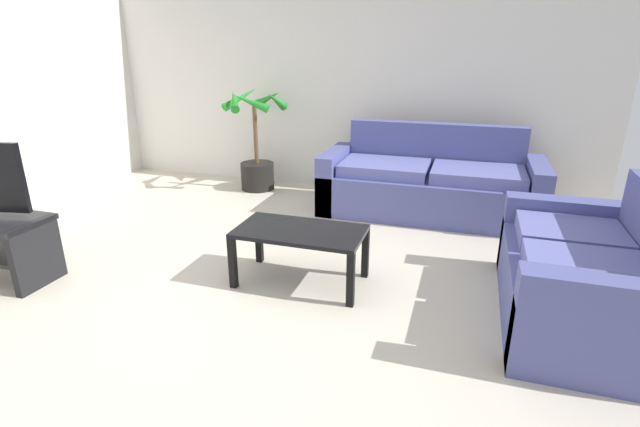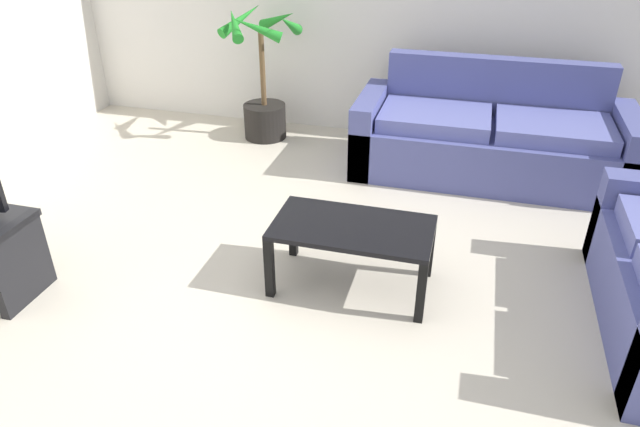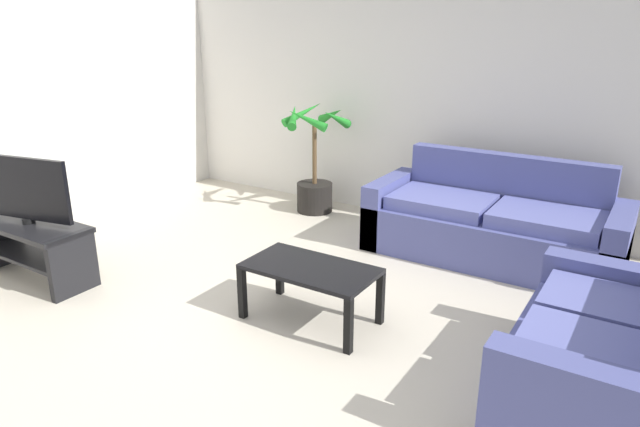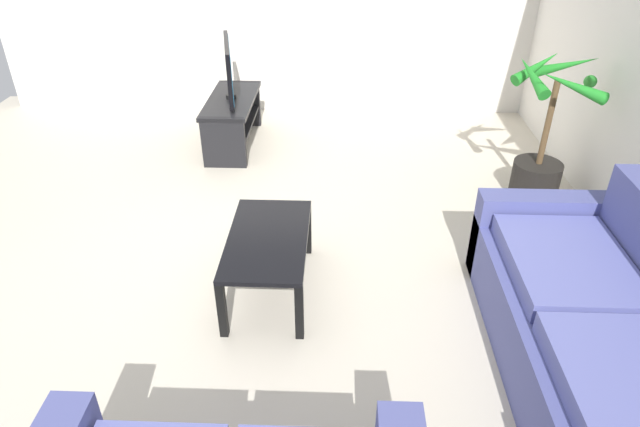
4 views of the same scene
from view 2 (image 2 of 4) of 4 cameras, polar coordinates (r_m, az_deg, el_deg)
ground_plane at (r=3.34m, az=-4.98°, el=-10.24°), size 6.60×6.60×0.00m
couch_main at (r=5.02m, az=16.53°, el=7.03°), size 2.21×0.90×0.90m
coffee_table at (r=3.37m, az=3.25°, el=-2.08°), size 0.93×0.51×0.42m
potted_palm at (r=5.55m, az=-5.62°, el=11.96°), size 0.72×0.71×1.23m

